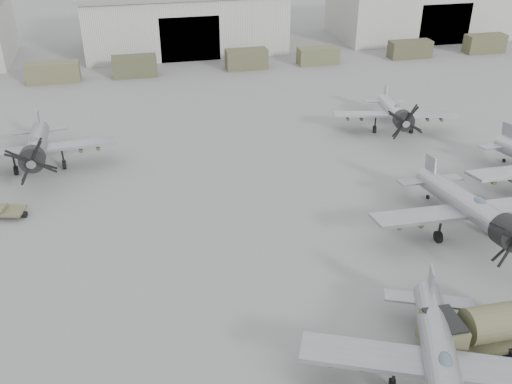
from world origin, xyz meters
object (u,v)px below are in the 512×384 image
aircraft_far_0 (36,147)px  fuel_tanker (489,326)px  aircraft_far_1 (395,112)px  aircraft_mid_2 (472,209)px  aircraft_near_1 (441,365)px

aircraft_far_0 → fuel_tanker: (25.48, -27.50, -0.77)m
aircraft_far_0 → aircraft_far_1: (33.36, 0.98, -0.21)m
aircraft_far_1 → aircraft_far_0: bearing=-164.0°
aircraft_far_0 → aircraft_far_1: 33.37m
aircraft_far_0 → aircraft_mid_2: bearing=-33.5°
fuel_tanker → aircraft_mid_2: bearing=64.8°
aircraft_mid_2 → aircraft_far_0: (-30.29, 17.68, -0.13)m
aircraft_mid_2 → aircraft_far_1: aircraft_mid_2 is taller
aircraft_near_1 → aircraft_mid_2: (9.16, 12.37, 0.09)m
fuel_tanker → aircraft_far_0: bearing=133.7°
aircraft_mid_2 → aircraft_near_1: bearing=-125.1°
aircraft_far_1 → aircraft_mid_2: bearing=-85.1°
aircraft_far_1 → fuel_tanker: 29.56m
aircraft_mid_2 → fuel_tanker: bearing=-114.7°
aircraft_far_0 → fuel_tanker: bearing=-50.4°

